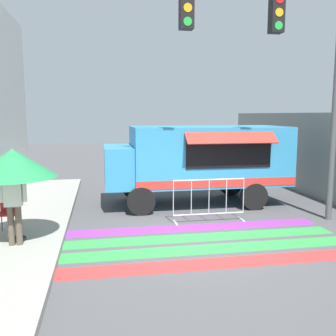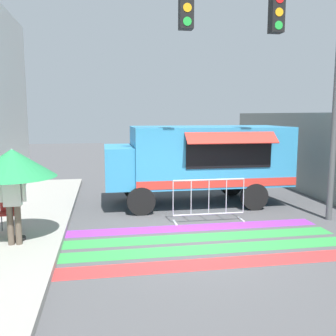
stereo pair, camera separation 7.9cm
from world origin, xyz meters
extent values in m
plane|color=#4C4C4F|center=(0.00, 0.00, 0.00)|extent=(60.00, 60.00, 0.00)
cube|color=gray|center=(4.99, 3.00, 1.44)|extent=(0.20, 16.00, 2.87)
cube|color=red|center=(0.00, -1.20, 0.00)|extent=(6.40, 0.56, 0.01)
cube|color=green|center=(0.00, -0.44, 0.00)|extent=(6.40, 0.56, 0.01)
cube|color=green|center=(0.00, 0.32, 0.00)|extent=(6.40, 0.56, 0.01)
cube|color=purple|center=(0.00, 1.08, 0.00)|extent=(6.40, 0.56, 0.01)
cube|color=#338CBF|center=(1.11, 3.57, 1.55)|extent=(4.77, 2.25, 1.77)
cube|color=#338CBF|center=(-1.27, 3.57, 1.26)|extent=(1.68, 2.07, 1.20)
cube|color=#1E232D|center=(-2.06, 3.57, 1.56)|extent=(0.06, 1.80, 0.46)
cube|color=black|center=(1.39, 2.43, 1.69)|extent=(2.52, 0.03, 0.80)
cube|color=red|center=(1.39, 2.23, 2.16)|extent=(2.62, 0.43, 0.31)
cube|color=red|center=(1.11, 2.44, 0.84)|extent=(4.77, 0.01, 0.24)
cylinder|color=black|center=(-1.13, 2.54, 0.40)|extent=(0.80, 0.22, 0.80)
cylinder|color=black|center=(-1.13, 4.60, 0.40)|extent=(0.80, 0.22, 0.80)
cylinder|color=black|center=(2.23, 2.54, 0.40)|extent=(0.80, 0.22, 0.80)
cylinder|color=black|center=(2.23, 4.60, 0.40)|extent=(0.80, 0.22, 0.80)
cylinder|color=#515456|center=(3.80, 1.19, 3.12)|extent=(0.16, 0.16, 6.23)
cube|color=black|center=(2.06, 1.16, 5.22)|extent=(0.32, 0.28, 0.90)
cylinder|color=#F2A519|center=(2.06, 1.02, 5.22)|extent=(0.20, 0.02, 0.20)
cylinder|color=green|center=(2.06, 1.02, 4.92)|extent=(0.20, 0.02, 0.20)
cube|color=black|center=(-0.18, 1.16, 5.22)|extent=(0.32, 0.28, 0.90)
cylinder|color=#F2A519|center=(-0.18, 1.02, 5.22)|extent=(0.20, 0.02, 0.20)
cylinder|color=green|center=(-0.18, 1.02, 4.92)|extent=(0.20, 0.02, 0.20)
cylinder|color=black|center=(-4.00, 0.39, 0.18)|extent=(0.36, 0.36, 0.06)
cylinder|color=#B2B2B7|center=(-4.00, 0.39, 1.13)|extent=(0.04, 0.04, 1.95)
cone|color=#268C4C|center=(-4.00, 0.39, 1.81)|extent=(1.78, 1.78, 0.59)
cylinder|color=#4C4C51|center=(-4.09, 0.74, 0.37)|extent=(0.02, 0.02, 0.44)
cylinder|color=#4C4C51|center=(-4.48, 1.13, 0.37)|extent=(0.02, 0.02, 0.44)
cylinder|color=#4C4C51|center=(-4.09, 1.13, 0.37)|extent=(0.02, 0.02, 0.44)
cube|color=#B22626|center=(-4.29, 0.93, 0.61)|extent=(0.41, 0.41, 0.03)
cube|color=#B22626|center=(-4.29, 1.12, 0.83)|extent=(0.41, 0.03, 0.42)
cylinder|color=brown|center=(-4.05, 0.12, 0.56)|extent=(0.13, 0.13, 0.82)
cylinder|color=brown|center=(-3.90, 0.12, 0.56)|extent=(0.13, 0.13, 0.82)
cube|color=silver|center=(-3.98, 0.12, 1.30)|extent=(0.34, 0.20, 0.66)
cylinder|color=silver|center=(-4.20, 0.12, 1.33)|extent=(0.09, 0.09, 0.56)
cylinder|color=silver|center=(-3.76, 0.12, 1.33)|extent=(0.09, 0.09, 0.56)
sphere|color=brown|center=(-3.98, 0.12, 1.78)|extent=(0.23, 0.23, 0.23)
cylinder|color=#B7BABF|center=(0.55, 1.55, 1.12)|extent=(1.91, 0.04, 0.04)
cylinder|color=#B7BABF|center=(0.55, 1.55, 0.21)|extent=(1.91, 0.04, 0.04)
cylinder|color=#B7BABF|center=(-0.40, 1.55, 0.66)|extent=(0.02, 0.02, 0.92)
cylinder|color=#B7BABF|center=(0.08, 1.55, 0.66)|extent=(0.02, 0.02, 0.92)
cylinder|color=#B7BABF|center=(0.55, 1.55, 0.66)|extent=(0.02, 0.02, 0.92)
cylinder|color=#B7BABF|center=(1.03, 1.55, 0.66)|extent=(0.02, 0.02, 0.92)
cylinder|color=#B7BABF|center=(1.51, 1.55, 0.66)|extent=(0.02, 0.02, 0.92)
cube|color=#B7BABF|center=(-0.35, 1.55, 0.01)|extent=(0.06, 0.44, 0.03)
cube|color=#B7BABF|center=(1.46, 1.55, 0.01)|extent=(0.06, 0.44, 0.03)
camera|label=1|loc=(-2.21, -7.70, 2.80)|focal=40.00mm
camera|label=2|loc=(-2.13, -7.72, 2.80)|focal=40.00mm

